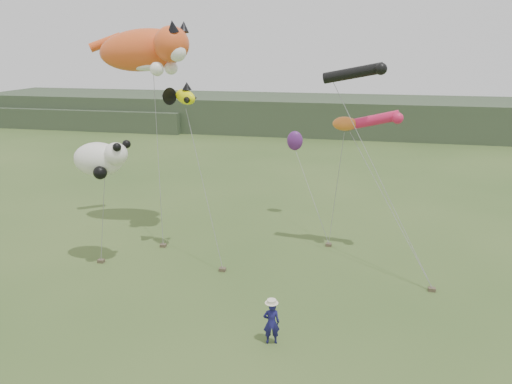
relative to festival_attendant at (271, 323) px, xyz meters
The scene contains 9 objects.
ground 1.74m from the festival_attendant, 131.79° to the left, with size 120.00×120.00×0.00m, color #385123.
headland 46.05m from the festival_attendant, 95.17° to the left, with size 90.00×13.00×4.00m.
festival_attendant is the anchor object (origin of this frame).
sandbag_anchors 6.92m from the festival_attendant, 111.23° to the left, with size 15.60×4.67×0.16m.
cat_kite 15.84m from the festival_attendant, 130.34° to the left, with size 6.34×3.38×2.75m.
fish_kite 11.44m from the festival_attendant, 129.82° to the left, with size 2.27×1.48×1.10m.
tube_kites 11.73m from the festival_attendant, 72.89° to the left, with size 3.84×1.63×3.32m.
panda_kite 11.09m from the festival_attendant, 150.57° to the left, with size 2.76×1.78×1.71m.
misc_kites 12.64m from the festival_attendant, 89.35° to the left, with size 4.09×5.11×2.69m.
Camera 1 is at (3.82, -16.30, 10.10)m, focal length 35.00 mm.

